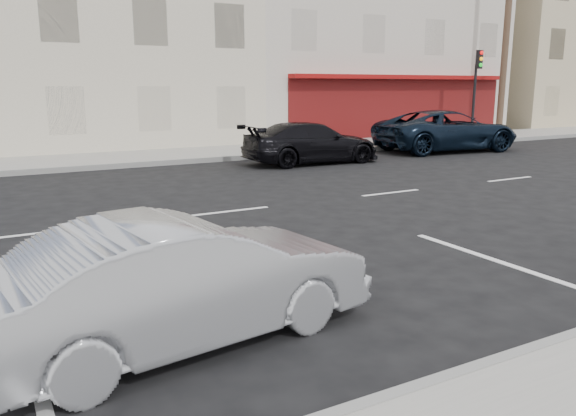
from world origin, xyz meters
name	(u,v)px	position (x,y,z in m)	size (l,w,h in m)	color
ground	(317,201)	(0.00, 0.00, 0.00)	(120.00, 120.00, 0.00)	black
sidewalk_far	(26,165)	(-5.00, 8.70, 0.07)	(80.00, 3.40, 0.15)	gray
curb_far	(31,172)	(-5.00, 7.00, 0.08)	(80.00, 0.12, 0.16)	gray
bldg_cream	(75,5)	(-2.00, 16.30, 5.75)	(12.00, 12.00, 11.50)	beige
bldg_corner	(332,12)	(11.00, 16.30, 6.25)	(14.00, 12.00, 12.50)	beige
bldg_far_east	(521,38)	(26.00, 16.30, 5.50)	(12.00, 12.00, 11.00)	tan
utility_pole	(506,34)	(15.50, 8.60, 4.74)	(1.80, 0.30, 9.00)	#422D1E
traffic_light	(476,83)	(13.50, 8.33, 2.56)	(0.26, 0.30, 3.80)	black
fire_hydrant	(446,129)	(12.00, 8.50, 0.53)	(0.20, 0.20, 0.72)	beige
sedan_silver	(183,280)	(-4.67, -5.08, 0.62)	(1.30, 3.74, 1.23)	#9D9FA4
suv_far	(447,131)	(9.25, 5.67, 0.76)	(2.54, 5.50, 1.53)	black
car_far	(311,143)	(3.04, 5.23, 0.65)	(1.82, 4.47, 1.30)	black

